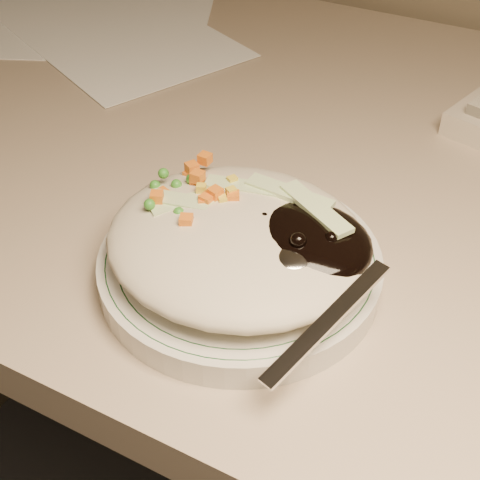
% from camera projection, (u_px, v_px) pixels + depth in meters
% --- Properties ---
extents(desk, '(1.40, 0.70, 0.74)m').
position_uv_depth(desk, '(366.00, 312.00, 0.75)').
color(desk, tan).
rests_on(desk, ground).
extents(plate, '(0.21, 0.21, 0.02)m').
position_uv_depth(plate, '(240.00, 266.00, 0.50)').
color(plate, silver).
rests_on(plate, desk).
extents(plate_rim, '(0.20, 0.20, 0.00)m').
position_uv_depth(plate_rim, '(240.00, 256.00, 0.50)').
color(plate_rim, '#144723').
rests_on(plate_rim, plate).
extents(meal, '(0.21, 0.19, 0.05)m').
position_uv_depth(meal, '(245.00, 236.00, 0.48)').
color(meal, beige).
rests_on(meal, plate).
extents(papers, '(0.42, 0.33, 0.00)m').
position_uv_depth(papers, '(107.00, 31.00, 0.86)').
color(papers, white).
rests_on(papers, desk).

